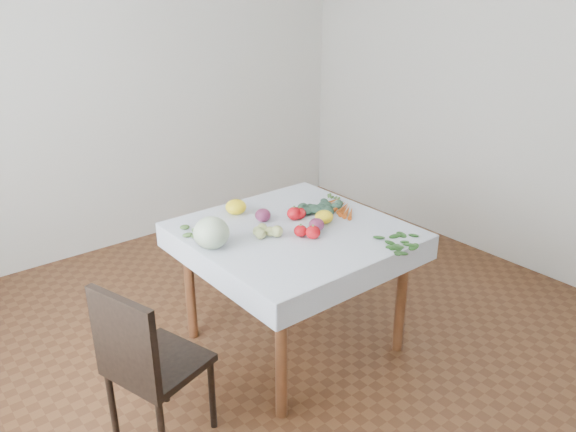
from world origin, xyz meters
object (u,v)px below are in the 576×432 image
(table, at_px, (294,245))
(cabbage, at_px, (211,233))
(heirloom_back, at_px, (236,207))
(carrot_bunch, at_px, (340,207))
(chair, at_px, (144,359))

(table, bearing_deg, cabbage, 170.01)
(cabbage, relative_size, heirloom_back, 1.49)
(table, distance_m, heirloom_back, 0.43)
(heirloom_back, distance_m, carrot_bunch, 0.63)
(heirloom_back, xyz_separation_m, carrot_bunch, (0.53, -0.34, -0.03))
(table, xyz_separation_m, heirloom_back, (-0.12, 0.39, 0.15))
(heirloom_back, height_order, carrot_bunch, heirloom_back)
(cabbage, xyz_separation_m, carrot_bunch, (0.88, -0.04, -0.07))
(table, bearing_deg, heirloom_back, 107.87)
(chair, distance_m, carrot_bunch, 1.48)
(chair, relative_size, cabbage, 4.54)
(cabbage, bearing_deg, heirloom_back, 40.47)
(chair, relative_size, carrot_bunch, 2.89)
(cabbage, bearing_deg, table, -9.99)
(chair, bearing_deg, carrot_bunch, 10.01)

